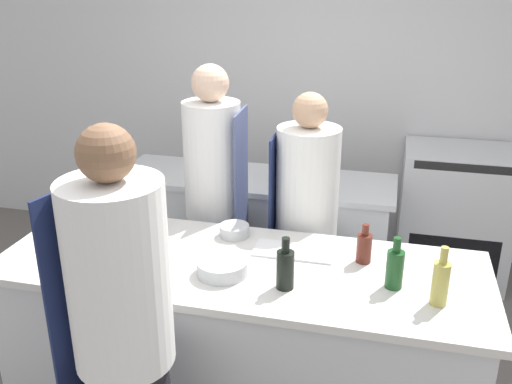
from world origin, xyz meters
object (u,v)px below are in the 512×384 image
bottle_cooking_oil (134,212)px  bowl_mixing_large (222,267)px  bottle_olive_oil (285,268)px  bottle_wine (364,247)px  chef_at_pass_far (305,227)px  stockpot (293,168)px  bowl_prep_small (234,231)px  bottle_vinegar (440,282)px  chef_at_prep_near (124,343)px  bottle_sauce (395,268)px  oven_range (453,215)px  cup (142,229)px  chef_at_stove (214,203)px

bottle_cooking_oil → bowl_mixing_large: bottle_cooking_oil is taller
bottle_olive_oil → bottle_wine: bearing=45.5°
chef_at_pass_far → stockpot: (-0.17, 0.49, 0.20)m
chef_at_pass_far → bottle_wine: 0.64m
chef_at_pass_far → bowl_prep_small: (-0.34, -0.37, 0.11)m
bottle_vinegar → chef_at_pass_far: bearing=131.7°
bowl_prep_small → stockpot: size_ratio=0.65×
chef_at_prep_near → bottle_vinegar: size_ratio=6.37×
bottle_vinegar → bottle_cooking_oil: 1.71m
bottle_sauce → bowl_mixing_large: bottle_sauce is taller
oven_range → bottle_vinegar: bottle_vinegar is taller
bowl_mixing_large → cup: 0.61m
chef_at_prep_near → bottle_olive_oil: bearing=-28.4°
bowl_prep_small → bowl_mixing_large: bearing=-81.9°
bottle_vinegar → bowl_mixing_large: bearing=178.7°
bottle_vinegar → bowl_prep_small: (-1.06, 0.44, -0.08)m
bottle_olive_oil → cup: bearing=159.2°
bottle_olive_oil → oven_range: bearing=64.7°
bottle_vinegar → bottle_sauce: 0.22m
chef_at_pass_far → bowl_prep_small: chef_at_pass_far is taller
bottle_sauce → cup: 1.36m
cup → chef_at_pass_far: bearing=31.9°
chef_at_pass_far → bowl_mixing_large: bearing=159.6°
bottle_wine → bottle_cooking_oil: 1.31m
bottle_olive_oil → bowl_mixing_large: bearing=171.0°
chef_at_prep_near → chef_at_pass_far: bearing=-4.9°
oven_range → chef_at_pass_far: (-0.96, -1.11, 0.29)m
bottle_wine → bottle_olive_oil: bearing=-134.5°
bottle_wine → stockpot: 1.13m
bowl_mixing_large → oven_range: bearing=56.8°
chef_at_prep_near → bottle_sauce: bearing=-41.2°
chef_at_prep_near → bottle_wine: chef_at_prep_near is taller
chef_at_pass_far → cup: size_ratio=15.90×
bottle_cooking_oil → stockpot: size_ratio=0.84×
stockpot → bowl_prep_small: bearing=-101.1°
chef_at_pass_far → bottle_vinegar: 1.10m
bottle_wine → bottle_sauce: bearing=-54.5°
bottle_vinegar → stockpot: bearing=124.4°
bottle_vinegar → chef_at_stove: bearing=146.7°
chef_at_prep_near → stockpot: size_ratio=7.07×
bottle_olive_oil → bottle_vinegar: 0.68m
chef_at_prep_near → bottle_cooking_oil: bearing=37.5°
chef_at_prep_near → bottle_cooking_oil: 1.12m
bottle_cooking_oil → bowl_prep_small: 0.59m
chef_at_stove → bottle_wine: 1.11m
oven_range → chef_at_pass_far: 1.50m
oven_range → chef_at_pass_far: bearing=-130.8°
chef_at_stove → bottle_wine: (0.96, -0.55, 0.08)m
bottle_olive_oil → bottle_vinegar: bottle_vinegar is taller
oven_range → chef_at_pass_far: chef_at_pass_far is taller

